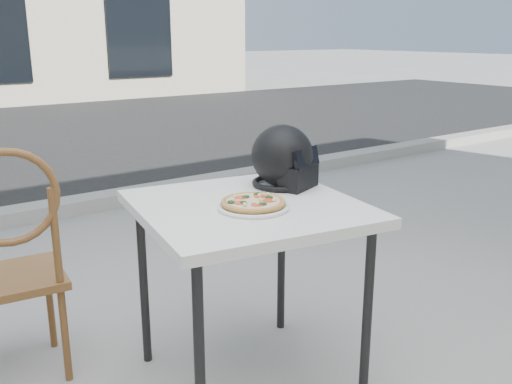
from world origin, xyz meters
TOP-DOWN VIEW (x-y plane):
  - cafe_table_main at (0.45, 0.08)m, footprint 1.00×1.00m
  - plate at (0.42, 0.01)m, footprint 0.34×0.34m
  - pizza at (0.42, 0.01)m, footprint 0.33×0.33m
  - helmet at (0.74, 0.21)m, footprint 0.35×0.36m
  - cafe_chair_main at (-0.35, 0.66)m, footprint 0.45×0.45m

SIDE VIEW (x-z plane):
  - cafe_chair_main at x=-0.35m, z-range 0.06..1.14m
  - cafe_table_main at x=0.45m, z-range 0.34..1.17m
  - plate at x=0.42m, z-range 0.83..0.85m
  - pizza at x=0.42m, z-range 0.84..0.87m
  - helmet at x=0.74m, z-range 0.81..1.09m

